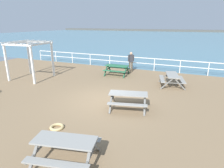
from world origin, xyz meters
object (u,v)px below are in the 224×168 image
Objects in this scene: picnic_table_seaward at (128,97)px; lattice_pergola at (29,51)px; picnic_table_near_right at (172,77)px; picnic_table_far_right at (65,145)px; picnic_table_near_left at (117,68)px; visitor at (131,61)px.

picnic_table_seaward is 8.64m from lattice_pergola.
picnic_table_near_right is 1.01× the size of picnic_table_far_right.
picnic_table_near_left is 1.63m from visitor.
visitor is at bearing 85.99° from picnic_table_far_right.
picnic_table_near_left is at bearing 61.22° from picnic_table_near_right.
picnic_table_near_left is 10.24m from picnic_table_far_right.
picnic_table_far_right and picnic_table_seaward have the same top height.
picnic_table_near_right is 0.77× the size of lattice_pergola.
picnic_table_near_right is 1.27× the size of visitor.
picnic_table_near_right is (4.32, -1.14, 0.00)m from picnic_table_near_left.
visitor reaches higher than picnic_table_far_right.
picnic_table_far_right is 10.30m from lattice_pergola.
picnic_table_near_left is 0.89× the size of picnic_table_far_right.
visitor is at bearing 40.75° from picnic_table_near_right.
picnic_table_seaward is 1.28× the size of visitor.
picnic_table_seaward is (2.86, -5.60, 0.00)m from picnic_table_near_left.
picnic_table_far_right is at bearing -44.58° from lattice_pergola.
picnic_table_far_right is at bearing 150.28° from visitor.
lattice_pergola is (-7.82, 6.54, 1.41)m from picnic_table_far_right.
picnic_table_far_right is at bearing -78.76° from picnic_table_near_left.
picnic_table_near_left is at bearing 116.57° from visitor.
picnic_table_seaward is at bearing 158.69° from visitor.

